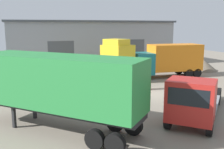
{
  "coord_description": "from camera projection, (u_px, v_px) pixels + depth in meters",
  "views": [
    {
      "loc": [
        -10.46,
        -18.01,
        5.48
      ],
      "look_at": [
        -3.13,
        1.2,
        1.6
      ],
      "focal_mm": 42.0,
      "sensor_mm": 36.0,
      "label": 1
    }
  ],
  "objects": [
    {
      "name": "ground_plane",
      "position": [
        153.0,
        94.0,
        21.21
      ],
      "size": [
        60.0,
        60.0,
        0.0
      ],
      "primitive_type": "plane",
      "color": "gray"
    },
    {
      "name": "warehouse_building",
      "position": [
        91.0,
        43.0,
        37.0
      ],
      "size": [
        22.68,
        8.16,
        6.1
      ],
      "color": "#93999E",
      "rests_on": "ground_plane"
    },
    {
      "name": "tractor_unit_yellow",
      "position": [
        114.0,
        62.0,
        25.41
      ],
      "size": [
        6.73,
        4.85,
        4.17
      ],
      "rotation": [
        0.0,
        0.0,
        0.42
      ],
      "color": "yellow",
      "rests_on": "ground_plane"
    },
    {
      "name": "container_trailer_green",
      "position": [
        58.0,
        83.0,
        13.45
      ],
      "size": [
        8.12,
        8.4,
        3.96
      ],
      "rotation": [
        0.0,
        0.0,
        2.33
      ],
      "color": "#28843D",
      "rests_on": "ground_plane"
    },
    {
      "name": "box_truck_teal",
      "position": [
        168.0,
        59.0,
        27.91
      ],
      "size": [
        7.6,
        3.12,
        3.47
      ],
      "rotation": [
        0.0,
        0.0,
        3.04
      ],
      "color": "#197075",
      "rests_on": "ground_plane"
    },
    {
      "name": "flatbed_truck_red",
      "position": [
        194.0,
        100.0,
        14.88
      ],
      "size": [
        7.4,
        7.23,
        2.69
      ],
      "rotation": [
        0.0,
        0.0,
        -2.38
      ],
      "color": "red",
      "rests_on": "ground_plane"
    },
    {
      "name": "flatbed_truck_white",
      "position": [
        40.0,
        73.0,
        23.09
      ],
      "size": [
        7.5,
        4.29,
        2.71
      ],
      "rotation": [
        0.0,
        0.0,
        0.28
      ],
      "color": "silver",
      "rests_on": "ground_plane"
    },
    {
      "name": "gravel_pile",
      "position": [
        203.0,
        65.0,
        31.94
      ],
      "size": [
        3.44,
        3.44,
        1.4
      ],
      "color": "#665B4C",
      "rests_on": "ground_plane"
    },
    {
      "name": "oil_drum",
      "position": [
        148.0,
        85.0,
        22.54
      ],
      "size": [
        0.58,
        0.58,
        0.88
      ],
      "color": "#B22D23",
      "rests_on": "ground_plane"
    }
  ]
}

